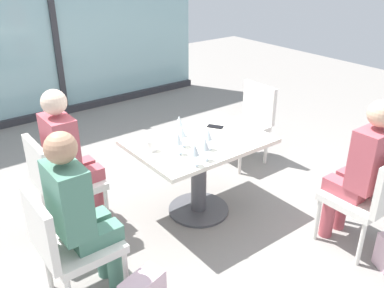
{
  "coord_description": "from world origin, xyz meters",
  "views": [
    {
      "loc": [
        -2.02,
        -2.53,
        2.23
      ],
      "look_at": [
        0.0,
        0.1,
        0.65
      ],
      "focal_mm": 38.82,
      "sensor_mm": 36.0,
      "label": 1
    }
  ],
  "objects_px": {
    "wine_glass_2": "(178,139)",
    "wine_glass_5": "(205,145)",
    "coffee_cup": "(152,146)",
    "chair_front_right": "(371,196)",
    "chair_side_end": "(67,241)",
    "wine_glass_0": "(208,135)",
    "wine_glass_3": "(195,150)",
    "wine_glass_4": "(179,121)",
    "person_far_left": "(69,154)",
    "cell_phone_on_table": "(215,127)",
    "person_front_right": "(362,167)",
    "wine_glass_1": "(182,132)",
    "chair_far_left": "(60,180)",
    "person_side_end": "(79,209)",
    "dining_table_main": "(199,160)",
    "chair_far_right": "(249,119)",
    "handbag_0": "(74,248)"
  },
  "relations": [
    {
      "from": "wine_glass_2",
      "to": "wine_glass_5",
      "type": "height_order",
      "value": "same"
    },
    {
      "from": "coffee_cup",
      "to": "chair_front_right",
      "type": "bearing_deg",
      "value": -47.86
    },
    {
      "from": "chair_side_end",
      "to": "wine_glass_0",
      "type": "height_order",
      "value": "wine_glass_0"
    },
    {
      "from": "coffee_cup",
      "to": "wine_glass_2",
      "type": "bearing_deg",
      "value": -53.05
    },
    {
      "from": "wine_glass_3",
      "to": "wine_glass_2",
      "type": "bearing_deg",
      "value": 86.45
    },
    {
      "from": "wine_glass_4",
      "to": "person_far_left",
      "type": "bearing_deg",
      "value": 161.36
    },
    {
      "from": "wine_glass_4",
      "to": "cell_phone_on_table",
      "type": "xyz_separation_m",
      "value": [
        0.37,
        -0.05,
        -0.13
      ]
    },
    {
      "from": "person_front_right",
      "to": "wine_glass_1",
      "type": "relative_size",
      "value": 6.81
    },
    {
      "from": "person_front_right",
      "to": "wine_glass_3",
      "type": "distance_m",
      "value": 1.3
    },
    {
      "from": "chair_far_left",
      "to": "person_side_end",
      "type": "bearing_deg",
      "value": -100.87
    },
    {
      "from": "chair_front_right",
      "to": "wine_glass_1",
      "type": "relative_size",
      "value": 4.7
    },
    {
      "from": "person_side_end",
      "to": "coffee_cup",
      "type": "relative_size",
      "value": 14.0
    },
    {
      "from": "person_far_left",
      "to": "wine_glass_5",
      "type": "bearing_deg",
      "value": -46.12
    },
    {
      "from": "cell_phone_on_table",
      "to": "chair_front_right",
      "type": "bearing_deg",
      "value": -103.72
    },
    {
      "from": "wine_glass_0",
      "to": "wine_glass_4",
      "type": "height_order",
      "value": "same"
    },
    {
      "from": "dining_table_main",
      "to": "wine_glass_0",
      "type": "relative_size",
      "value": 6.26
    },
    {
      "from": "chair_far_right",
      "to": "dining_table_main",
      "type": "bearing_deg",
      "value": -156.13
    },
    {
      "from": "wine_glass_2",
      "to": "handbag_0",
      "type": "distance_m",
      "value": 1.16
    },
    {
      "from": "person_side_end",
      "to": "wine_glass_4",
      "type": "xyz_separation_m",
      "value": [
        1.16,
        0.5,
        0.16
      ]
    },
    {
      "from": "chair_far_left",
      "to": "wine_glass_2",
      "type": "distance_m",
      "value": 1.05
    },
    {
      "from": "chair_front_right",
      "to": "handbag_0",
      "type": "distance_m",
      "value": 2.32
    },
    {
      "from": "wine_glass_4",
      "to": "coffee_cup",
      "type": "xyz_separation_m",
      "value": [
        -0.36,
        -0.11,
        -0.09
      ]
    },
    {
      "from": "person_far_left",
      "to": "wine_glass_2",
      "type": "relative_size",
      "value": 6.81
    },
    {
      "from": "wine_glass_4",
      "to": "coffee_cup",
      "type": "height_order",
      "value": "wine_glass_4"
    },
    {
      "from": "person_front_right",
      "to": "wine_glass_5",
      "type": "height_order",
      "value": "person_front_right"
    },
    {
      "from": "chair_side_end",
      "to": "coffee_cup",
      "type": "height_order",
      "value": "chair_side_end"
    },
    {
      "from": "chair_far_left",
      "to": "chair_side_end",
      "type": "height_order",
      "value": "same"
    },
    {
      "from": "person_side_end",
      "to": "coffee_cup",
      "type": "xyz_separation_m",
      "value": [
        0.8,
        0.39,
        0.08
      ]
    },
    {
      "from": "chair_far_right",
      "to": "handbag_0",
      "type": "distance_m",
      "value": 2.36
    },
    {
      "from": "coffee_cup",
      "to": "chair_far_left",
      "type": "bearing_deg",
      "value": 147.27
    },
    {
      "from": "person_front_right",
      "to": "wine_glass_2",
      "type": "height_order",
      "value": "person_front_right"
    },
    {
      "from": "person_front_right",
      "to": "handbag_0",
      "type": "xyz_separation_m",
      "value": [
        -1.93,
        1.14,
        -0.56
      ]
    },
    {
      "from": "wine_glass_3",
      "to": "wine_glass_4",
      "type": "bearing_deg",
      "value": 65.73
    },
    {
      "from": "wine_glass_3",
      "to": "coffee_cup",
      "type": "height_order",
      "value": "wine_glass_3"
    },
    {
      "from": "chair_far_left",
      "to": "chair_front_right",
      "type": "relative_size",
      "value": 1.0
    },
    {
      "from": "chair_front_right",
      "to": "coffee_cup",
      "type": "xyz_separation_m",
      "value": [
        -1.16,
        1.28,
        0.28
      ]
    },
    {
      "from": "chair_far_right",
      "to": "wine_glass_3",
      "type": "bearing_deg",
      "value": -149.46
    },
    {
      "from": "person_front_right",
      "to": "wine_glass_0",
      "type": "xyz_separation_m",
      "value": [
        -0.78,
        0.92,
        0.16
      ]
    },
    {
      "from": "person_far_left",
      "to": "person_side_end",
      "type": "relative_size",
      "value": 1.0
    },
    {
      "from": "chair_side_end",
      "to": "wine_glass_4",
      "type": "bearing_deg",
      "value": 21.47
    },
    {
      "from": "coffee_cup",
      "to": "chair_far_right",
      "type": "bearing_deg",
      "value": 15.24
    },
    {
      "from": "wine_glass_2",
      "to": "coffee_cup",
      "type": "relative_size",
      "value": 2.06
    },
    {
      "from": "person_far_left",
      "to": "cell_phone_on_table",
      "type": "relative_size",
      "value": 8.75
    },
    {
      "from": "chair_far_right",
      "to": "wine_glass_0",
      "type": "bearing_deg",
      "value": -149.57
    },
    {
      "from": "wine_glass_1",
      "to": "handbag_0",
      "type": "bearing_deg",
      "value": 177.26
    },
    {
      "from": "chair_far_right",
      "to": "wine_glass_2",
      "type": "relative_size",
      "value": 4.7
    },
    {
      "from": "person_front_right",
      "to": "wine_glass_2",
      "type": "relative_size",
      "value": 6.81
    },
    {
      "from": "wine_glass_5",
      "to": "handbag_0",
      "type": "height_order",
      "value": "wine_glass_5"
    },
    {
      "from": "person_far_left",
      "to": "dining_table_main",
      "type": "bearing_deg",
      "value": -26.2
    },
    {
      "from": "wine_glass_4",
      "to": "wine_glass_0",
      "type": "bearing_deg",
      "value": -87.06
    }
  ]
}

